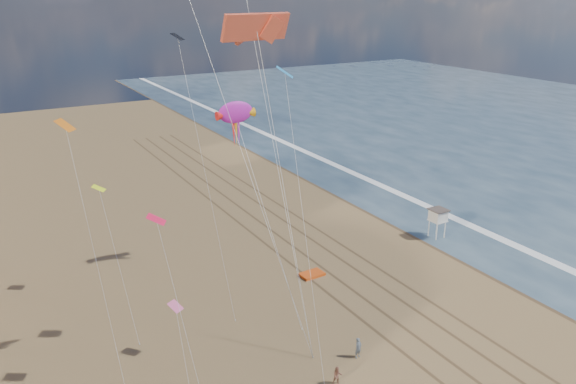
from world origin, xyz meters
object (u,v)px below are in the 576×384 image
object	(u,v)px
kite_flyer_a	(358,348)
lifeguard_stand	(438,216)
grounded_kite	(312,274)
show_kite	(236,113)
kite_flyer_b	(337,376)

from	to	relation	value
kite_flyer_a	lifeguard_stand	bearing A→B (deg)	19.45
grounded_kite	lifeguard_stand	bearing A→B (deg)	-0.65
show_kite	kite_flyer_b	size ratio (longest dim) A/B	13.97
show_kite	kite_flyer_a	distance (m)	24.76
grounded_kite	kite_flyer_a	world-z (taller)	kite_flyer_a
lifeguard_stand	show_kite	size ratio (longest dim) A/B	0.17
kite_flyer_b	lifeguard_stand	bearing A→B (deg)	53.84
grounded_kite	kite_flyer_a	distance (m)	13.85
kite_flyer_a	kite_flyer_b	distance (m)	3.74
kite_flyer_a	kite_flyer_b	world-z (taller)	kite_flyer_a
kite_flyer_b	show_kite	bearing A→B (deg)	105.47
grounded_kite	kite_flyer_b	distance (m)	16.75
show_kite	kite_flyer_b	distance (m)	26.39
kite_flyer_a	kite_flyer_b	xyz separation A→B (m)	(-3.25, -1.84, -0.12)
show_kite	kite_flyer_b	xyz separation A→B (m)	(-2.27, -21.33, -15.36)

